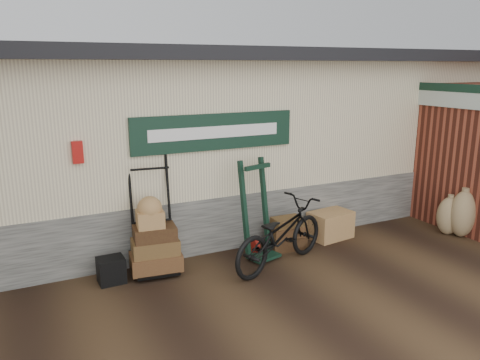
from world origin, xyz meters
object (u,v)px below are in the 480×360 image
porter_trolley (152,213)px  black_trunk (111,270)px  green_barrow (257,210)px  bicycle (280,231)px  suitcase_stack (286,233)px  wicker_hamper (330,225)px

porter_trolley → black_trunk: 0.96m
porter_trolley → black_trunk: (-0.65, -0.17, -0.69)m
green_barrow → bicycle: (0.14, -0.47, -0.22)m
porter_trolley → suitcase_stack: 2.25m
suitcase_stack → wicker_hamper: (0.95, 0.08, -0.03)m
black_trunk → green_barrow: bearing=-2.0°
porter_trolley → bicycle: bearing=-16.0°
green_barrow → suitcase_stack: bearing=-7.0°
porter_trolley → wicker_hamper: size_ratio=2.40×
porter_trolley → suitcase_stack: size_ratio=2.87×
suitcase_stack → black_trunk: bearing=-180.0°
green_barrow → bicycle: 0.53m
suitcase_stack → black_trunk: size_ratio=1.69×
porter_trolley → green_barrow: porter_trolley is taller
bicycle → wicker_hamper: bearing=-86.0°
green_barrow → bicycle: bearing=-88.4°
green_barrow → wicker_hamper: bearing=-8.9°
bicycle → green_barrow: bearing=-3.7°
porter_trolley → bicycle: (1.72, -0.72, -0.31)m
porter_trolley → green_barrow: 1.60m
green_barrow → black_trunk: bearing=163.0°
porter_trolley → black_trunk: porter_trolley is taller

